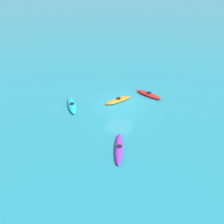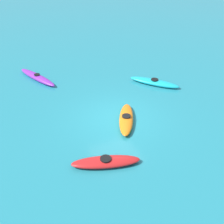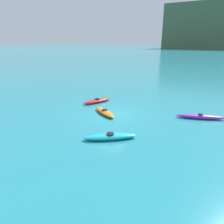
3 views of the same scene
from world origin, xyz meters
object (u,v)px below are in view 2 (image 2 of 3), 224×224
kayak_red (106,162)px  kayak_cyan (154,82)px  kayak_purple (37,77)px  kayak_orange (126,119)px

kayak_red → kayak_cyan: (4.91, -5.91, -0.00)m
kayak_red → kayak_purple: 9.01m
kayak_red → kayak_purple: size_ratio=0.86×
kayak_orange → kayak_cyan: same height
kayak_orange → kayak_cyan: 4.41m
kayak_orange → kayak_purple: size_ratio=0.80×
kayak_red → kayak_orange: (2.31, -2.35, -0.00)m
kayak_purple → kayak_red: bearing=-177.9°
kayak_red → kayak_orange: 3.29m
kayak_orange → kayak_cyan: bearing=-53.7°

